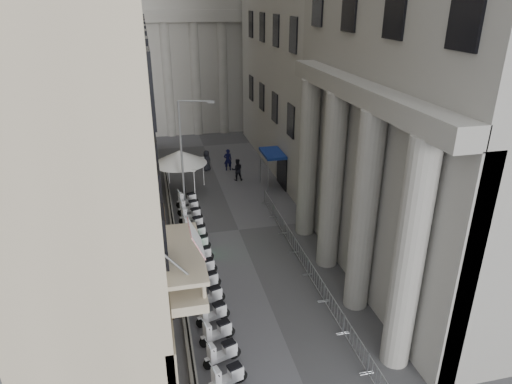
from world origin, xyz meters
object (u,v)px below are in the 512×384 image
at_px(info_kiosk, 192,243).
at_px(street_lamp, 185,146).
at_px(pedestrian_a, 228,160).
at_px(security_tent, 174,155).
at_px(pedestrian_b, 237,170).

bearing_deg(info_kiosk, street_lamp, 70.30).
bearing_deg(info_kiosk, pedestrian_a, 55.79).
relative_size(security_tent, pedestrian_a, 2.14).
relative_size(security_tent, street_lamp, 0.53).
bearing_deg(security_tent, pedestrian_a, 34.25).
height_order(street_lamp, pedestrian_b, street_lamp).
bearing_deg(pedestrian_b, street_lamp, 47.71).
distance_m(security_tent, pedestrian_a, 6.19).
bearing_deg(pedestrian_b, security_tent, 11.30).
bearing_deg(street_lamp, pedestrian_a, 76.14).
xyz_separation_m(security_tent, info_kiosk, (0.26, -10.83, -1.95)).
relative_size(street_lamp, pedestrian_a, 4.04).
xyz_separation_m(pedestrian_a, pedestrian_b, (0.35, -2.58, -0.04)).
bearing_deg(pedestrian_b, pedestrian_a, -79.03).
xyz_separation_m(info_kiosk, pedestrian_a, (4.61, 14.14, 0.07)).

